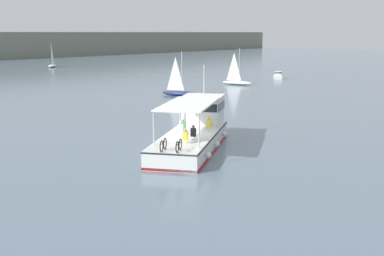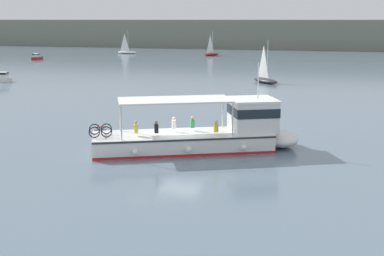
% 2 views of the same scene
% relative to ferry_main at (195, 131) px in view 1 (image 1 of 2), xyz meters
% --- Properties ---
extents(ground_plane, '(400.00, 400.00, 0.00)m').
position_rel_ferry_main_xyz_m(ground_plane, '(-1.66, -0.44, -1.02)').
color(ground_plane, slate).
extents(ferry_main, '(12.79, 8.28, 5.32)m').
position_rel_ferry_main_xyz_m(ferry_main, '(0.00, 0.00, 0.00)').
color(ferry_main, white).
rests_on(ferry_main, ground).
extents(sailboat_off_bow, '(4.56, 4.18, 5.40)m').
position_rel_ferry_main_xyz_m(sailboat_off_bow, '(43.52, 73.77, -0.48)').
color(sailboat_off_bow, white).
rests_on(sailboat_off_bow, ground).
extents(motorboat_horizon_west, '(3.75, 2.98, 1.26)m').
position_rel_ferry_main_xyz_m(motorboat_horizon_west, '(48.82, 20.09, -0.47)').
color(motorboat_horizon_west, white).
rests_on(motorboat_horizon_west, ground).
extents(sailboat_far_left, '(1.93, 4.93, 5.40)m').
position_rel_ferry_main_xyz_m(sailboat_far_left, '(36.35, 20.15, -0.48)').
color(sailboat_far_left, white).
rests_on(sailboat_far_left, ground).
extents(sailboat_mid_channel, '(2.49, 4.99, 5.40)m').
position_rel_ferry_main_xyz_m(sailboat_mid_channel, '(20.81, 18.47, -0.48)').
color(sailboat_mid_channel, navy).
rests_on(sailboat_mid_channel, ground).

